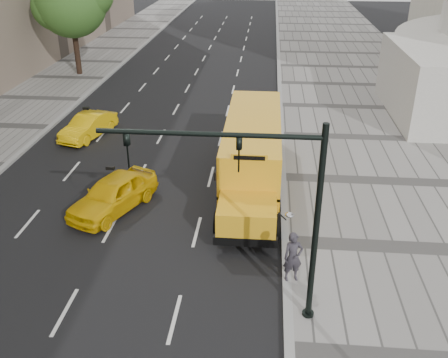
# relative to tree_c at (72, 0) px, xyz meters

# --- Properties ---
(ground) EXTENTS (140.00, 140.00, 0.00)m
(ground) POSITION_rel_tree_c_xyz_m (10.39, -18.00, -5.92)
(ground) COLOR black
(ground) RESTS_ON ground
(sidewalk_museum) EXTENTS (12.00, 140.00, 0.15)m
(sidewalk_museum) POSITION_rel_tree_c_xyz_m (22.39, -18.00, -5.85)
(sidewalk_museum) COLOR gray
(sidewalk_museum) RESTS_ON ground
(curb_museum) EXTENTS (0.30, 140.00, 0.15)m
(curb_museum) POSITION_rel_tree_c_xyz_m (16.39, -18.00, -5.85)
(curb_museum) COLOR gray
(curb_museum) RESTS_ON ground
(curb_far) EXTENTS (0.30, 140.00, 0.15)m
(curb_far) POSITION_rel_tree_c_xyz_m (2.39, -18.00, -5.85)
(curb_far) COLOR gray
(curb_far) RESTS_ON ground
(tree_c) EXTENTS (6.33, 5.63, 8.69)m
(tree_c) POSITION_rel_tree_c_xyz_m (0.00, 0.00, 0.00)
(tree_c) COLOR black
(tree_c) RESTS_ON ground
(school_bus) EXTENTS (2.96, 11.56, 3.19)m
(school_bus) POSITION_rel_tree_c_xyz_m (14.89, -18.24, -4.16)
(school_bus) COLOR #EFA81A
(school_bus) RESTS_ON ground
(taxi_near) EXTENTS (3.48, 4.85, 1.53)m
(taxi_near) POSITION_rel_tree_c_xyz_m (9.13, -21.56, -5.16)
(taxi_near) COLOR #E6B109
(taxi_near) RESTS_ON ground
(taxi_far) EXTENTS (2.51, 4.32, 1.35)m
(taxi_far) POSITION_rel_tree_c_xyz_m (5.26, -13.43, -5.25)
(taxi_far) COLOR #E6B109
(taxi_far) RESTS_ON ground
(pedestrian) EXTENTS (0.75, 0.59, 1.81)m
(pedestrian) POSITION_rel_tree_c_xyz_m (16.54, -25.89, -4.87)
(pedestrian) COLOR #322E35
(pedestrian) RESTS_ON sidewalk_museum
(traffic_signal) EXTENTS (6.18, 0.36, 6.40)m
(traffic_signal) POSITION_rel_tree_c_xyz_m (15.59, -27.62, -1.83)
(traffic_signal) COLOR black
(traffic_signal) RESTS_ON ground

